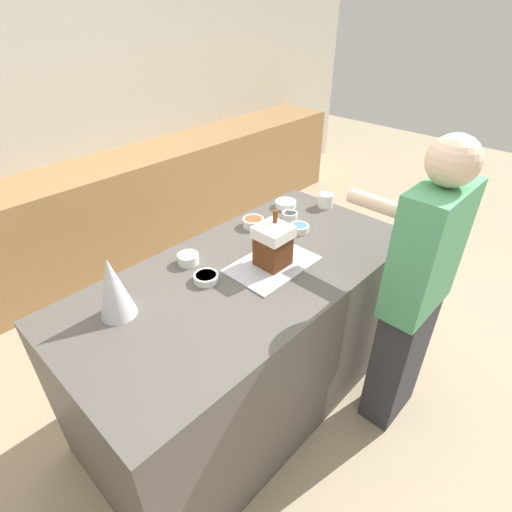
# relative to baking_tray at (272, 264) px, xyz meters

# --- Properties ---
(ground_plane) EXTENTS (12.00, 12.00, 0.00)m
(ground_plane) POSITION_rel_baking_tray_xyz_m (-0.13, 0.05, -0.93)
(ground_plane) COLOR tan
(wall_back) EXTENTS (8.00, 0.05, 2.60)m
(wall_back) POSITION_rel_baking_tray_xyz_m (-0.13, 2.34, 0.37)
(wall_back) COLOR beige
(wall_back) RESTS_ON ground_plane
(back_cabinet_block) EXTENTS (6.00, 0.60, 0.89)m
(back_cabinet_block) POSITION_rel_baking_tray_xyz_m (-0.13, 2.01, -0.48)
(back_cabinet_block) COLOR #9E7547
(back_cabinet_block) RESTS_ON ground_plane
(kitchen_island) EXTENTS (1.86, 0.90, 0.92)m
(kitchen_island) POSITION_rel_baking_tray_xyz_m (-0.13, 0.05, -0.47)
(kitchen_island) COLOR #514C47
(kitchen_island) RESTS_ON ground_plane
(baking_tray) EXTENTS (0.45, 0.30, 0.01)m
(baking_tray) POSITION_rel_baking_tray_xyz_m (0.00, 0.00, 0.00)
(baking_tray) COLOR #B2B2BC
(baking_tray) RESTS_ON kitchen_island
(gingerbread_house) EXTENTS (0.16, 0.16, 0.27)m
(gingerbread_house) POSITION_rel_baking_tray_xyz_m (0.00, 0.00, 0.12)
(gingerbread_house) COLOR #5B2D14
(gingerbread_house) RESTS_ON baking_tray
(decorative_tree) EXTENTS (0.15, 0.15, 0.28)m
(decorative_tree) POSITION_rel_baking_tray_xyz_m (-0.72, 0.23, 0.14)
(decorative_tree) COLOR silver
(decorative_tree) RESTS_ON kitchen_island
(candy_bowl_far_right) EXTENTS (0.12, 0.12, 0.04)m
(candy_bowl_far_right) POSITION_rel_baking_tray_xyz_m (-0.32, 0.14, 0.02)
(candy_bowl_far_right) COLOR silver
(candy_bowl_far_right) RESTS_ON kitchen_island
(candy_bowl_near_tray_left) EXTENTS (0.09, 0.09, 0.05)m
(candy_bowl_near_tray_left) POSITION_rel_baking_tray_xyz_m (0.43, 0.24, 0.02)
(candy_bowl_near_tray_left) COLOR silver
(candy_bowl_near_tray_left) RESTS_ON kitchen_island
(candy_bowl_behind_tray) EXTENTS (0.11, 0.11, 0.04)m
(candy_bowl_behind_tray) POSITION_rel_baking_tray_xyz_m (0.36, 0.12, 0.02)
(candy_bowl_behind_tray) COLOR silver
(candy_bowl_behind_tray) RESTS_ON kitchen_island
(candy_bowl_center_rear) EXTENTS (0.11, 0.11, 0.05)m
(candy_bowl_center_rear) POSITION_rel_baking_tray_xyz_m (-0.28, 0.32, 0.02)
(candy_bowl_center_rear) COLOR silver
(candy_bowl_center_rear) RESTS_ON kitchen_island
(candy_bowl_far_left) EXTENTS (0.13, 0.13, 0.05)m
(candy_bowl_far_left) POSITION_rel_baking_tray_xyz_m (0.22, 0.35, 0.02)
(candy_bowl_far_left) COLOR white
(candy_bowl_far_left) RESTS_ON kitchen_island
(candy_bowl_front_corner) EXTENTS (0.13, 0.13, 0.04)m
(candy_bowl_front_corner) POSITION_rel_baking_tray_xyz_m (0.55, 0.38, 0.02)
(candy_bowl_front_corner) COLOR white
(candy_bowl_front_corner) RESTS_ON kitchen_island
(mug) EXTENTS (0.10, 0.10, 0.09)m
(mug) POSITION_rel_baking_tray_xyz_m (0.73, 0.19, 0.04)
(mug) COLOR white
(mug) RESTS_ON kitchen_island
(person) EXTENTS (0.43, 0.53, 1.63)m
(person) POSITION_rel_baking_tray_xyz_m (0.37, -0.60, -0.09)
(person) COLOR #333338
(person) RESTS_ON ground_plane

